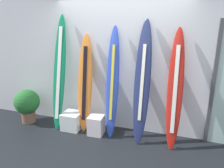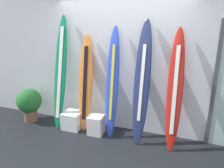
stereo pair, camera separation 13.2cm
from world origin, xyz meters
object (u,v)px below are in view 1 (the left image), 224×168
(surfboard_cobalt, at_px, (113,83))
(display_block_left, at_px, (96,125))
(surfboard_sunset, at_px, (85,84))
(display_block_center, at_px, (72,121))
(surfboard_crimson, at_px, (175,91))
(surfboard_emerald, at_px, (59,73))
(potted_plant, at_px, (27,104))
(surfboard_navy, at_px, (142,83))

(surfboard_cobalt, height_order, display_block_left, surfboard_cobalt)
(surfboard_sunset, bearing_deg, display_block_center, -154.80)
(display_block_left, bearing_deg, surfboard_crimson, 4.16)
(surfboard_cobalt, bearing_deg, display_block_left, -154.68)
(surfboard_emerald, bearing_deg, potted_plant, -174.47)
(surfboard_crimson, height_order, potted_plant, surfboard_crimson)
(surfboard_cobalt, xyz_separation_m, display_block_center, (-0.84, -0.08, -0.85))
(surfboard_emerald, xyz_separation_m, potted_plant, (-0.80, -0.08, -0.70))
(surfboard_sunset, relative_size, surfboard_navy, 0.88)
(surfboard_crimson, relative_size, display_block_left, 5.51)
(display_block_left, bearing_deg, surfboard_emerald, 172.14)
(display_block_center, bearing_deg, surfboard_cobalt, 5.76)
(surfboard_emerald, bearing_deg, display_block_left, -7.86)
(surfboard_emerald, distance_m, display_block_left, 1.25)
(surfboard_emerald, xyz_separation_m, display_block_left, (0.81, -0.11, -0.95))
(surfboard_cobalt, distance_m, potted_plant, 2.00)
(surfboard_emerald, relative_size, display_block_left, 6.15)
(surfboard_cobalt, bearing_deg, surfboard_navy, -2.55)
(surfboard_emerald, distance_m, potted_plant, 1.07)
(display_block_center, bearing_deg, potted_plant, -179.00)
(surfboard_crimson, xyz_separation_m, potted_plant, (-3.00, -0.07, -0.57))
(surfboard_sunset, height_order, potted_plant, surfboard_sunset)
(potted_plant, bearing_deg, surfboard_sunset, 6.07)
(surfboard_navy, distance_m, potted_plant, 2.53)
(display_block_center, bearing_deg, surfboard_emerald, 167.11)
(surfboard_cobalt, height_order, surfboard_crimson, surfboard_cobalt)
(surfboard_cobalt, distance_m, display_block_left, 0.90)
(surfboard_cobalt, relative_size, surfboard_navy, 0.95)
(surfboard_cobalt, relative_size, display_block_left, 5.59)
(surfboard_navy, distance_m, display_block_left, 1.22)
(surfboard_sunset, height_order, display_block_center, surfboard_sunset)
(surfboard_emerald, relative_size, surfboard_cobalt, 1.10)
(surfboard_cobalt, xyz_separation_m, display_block_left, (-0.29, -0.14, -0.84))
(display_block_left, bearing_deg, potted_plant, 178.81)
(surfboard_crimson, bearing_deg, display_block_center, -178.55)
(surfboard_navy, bearing_deg, potted_plant, -178.17)
(surfboard_emerald, distance_m, surfboard_cobalt, 1.10)
(display_block_left, distance_m, display_block_center, 0.55)
(surfboard_cobalt, bearing_deg, display_block_center, -174.24)
(potted_plant, bearing_deg, surfboard_crimson, 1.29)
(surfboard_emerald, height_order, surfboard_sunset, surfboard_emerald)
(surfboard_emerald, xyz_separation_m, surfboard_navy, (1.65, 0.00, -0.06))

